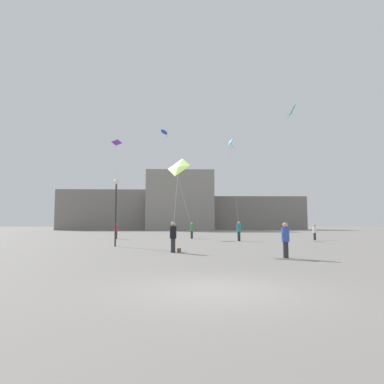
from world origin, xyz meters
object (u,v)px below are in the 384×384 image
(kite_cobalt_diamond, at_px, (165,133))
(building_centre_hall, at_px, (180,201))
(kite_cyan_diamond, at_px, (230,142))
(building_left_hall, at_px, (109,211))
(person_in_black, at_px, (173,236))
(handbag_beside_flyer, at_px, (179,250))
(kite_lime_delta, at_px, (178,168))
(person_in_white, at_px, (315,231))
(person_in_blue, at_px, (286,238))
(kite_violet_delta, at_px, (117,145))
(kite_emerald_delta, at_px, (292,112))
(person_in_red, at_px, (116,230))
(person_in_green, at_px, (192,230))
(person_in_teal, at_px, (239,230))
(lamppost_east, at_px, (116,201))
(building_right_hall, at_px, (250,213))

(kite_cobalt_diamond, distance_m, building_centre_hall, 35.33)
(kite_cyan_diamond, bearing_deg, building_left_hall, 112.43)
(person_in_black, xyz_separation_m, handbag_beside_flyer, (0.35, 0.10, -0.85))
(kite_lime_delta, relative_size, kite_cobalt_diamond, 0.33)
(handbag_beside_flyer, bearing_deg, building_centre_hall, 90.04)
(person_in_white, bearing_deg, kite_lime_delta, 80.11)
(person_in_blue, bearing_deg, building_left_hall, -87.06)
(kite_violet_delta, height_order, building_left_hall, kite_violet_delta)
(person_in_black, xyz_separation_m, kite_cyan_diamond, (5.16, 12.24, 8.44))
(building_centre_hall, relative_size, handbag_beside_flyer, 48.00)
(kite_emerald_delta, bearing_deg, kite_lime_delta, -138.13)
(person_in_red, xyz_separation_m, kite_emerald_delta, (17.39, -6.14, 11.14))
(kite_violet_delta, bearing_deg, building_left_hall, 102.75)
(building_left_hall, xyz_separation_m, building_centre_hall, (18.00, -6.51, 2.08))
(person_in_black, xyz_separation_m, person_in_green, (1.65, 17.61, -0.01))
(person_in_white, height_order, person_in_teal, person_in_teal)
(kite_violet_delta, xyz_separation_m, building_centre_hall, (8.46, 35.63, -5.28))
(kite_cobalt_diamond, height_order, kite_cyan_diamond, kite_cobalt_diamond)
(building_centre_hall, bearing_deg, kite_cobalt_diamond, -93.49)
(kite_cyan_diamond, distance_m, handbag_beside_flyer, 16.03)
(person_in_black, xyz_separation_m, kite_emerald_delta, (10.91, 11.12, 11.11))
(lamppost_east, bearing_deg, kite_violet_delta, 100.80)
(person_in_blue, bearing_deg, building_centre_hall, -100.56)
(person_in_red, xyz_separation_m, building_right_hall, (24.78, 50.74, 3.18))
(kite_violet_delta, distance_m, building_centre_hall, 37.00)
(kite_cyan_diamond, distance_m, lamppost_east, 13.26)
(kite_emerald_delta, bearing_deg, handbag_beside_flyer, -133.79)
(person_in_green, relative_size, lamppost_east, 0.36)
(person_in_red, relative_size, kite_cobalt_diamond, 0.13)
(kite_emerald_delta, height_order, building_left_hall, kite_emerald_delta)
(person_in_red, height_order, lamppost_east, lamppost_east)
(building_left_hall, relative_size, building_centre_hall, 1.45)
(person_in_red, distance_m, lamppost_east, 12.41)
(person_in_blue, bearing_deg, building_right_hall, -115.35)
(kite_cyan_diamond, distance_m, building_right_hall, 57.53)
(kite_violet_delta, bearing_deg, person_in_red, -78.46)
(person_in_green, xyz_separation_m, kite_cyan_diamond, (3.51, -5.37, 8.45))
(person_in_white, bearing_deg, person_in_green, 20.47)
(person_in_red, bearing_deg, handbag_beside_flyer, 79.57)
(kite_lime_delta, xyz_separation_m, kite_cobalt_diamond, (-2.07, 25.02, 8.92))
(person_in_teal, distance_m, lamppost_east, 12.56)
(person_in_black, xyz_separation_m, building_centre_hall, (0.30, 61.10, 5.86))
(lamppost_east, bearing_deg, building_right_hall, 70.18)
(kite_emerald_delta, xyz_separation_m, lamppost_east, (-15.22, -5.85, -8.80))
(person_in_green, bearing_deg, person_in_white, -147.08)
(person_in_teal, height_order, building_left_hall, building_left_hall)
(person_in_red, bearing_deg, building_left_hall, -109.58)
(person_in_green, relative_size, building_centre_hall, 0.11)
(kite_lime_delta, bearing_deg, building_left_hall, 105.21)
(building_centre_hall, distance_m, handbag_beside_flyer, 61.37)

